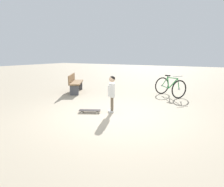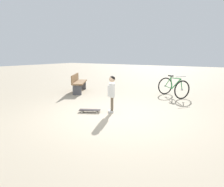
{
  "view_description": "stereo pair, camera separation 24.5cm",
  "coord_description": "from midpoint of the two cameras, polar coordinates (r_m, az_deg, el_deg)",
  "views": [
    {
      "loc": [
        4.63,
        2.82,
        1.67
      ],
      "look_at": [
        -0.43,
        -0.13,
        0.55
      ],
      "focal_mm": 33.2,
      "sensor_mm": 36.0,
      "label": 1
    },
    {
      "loc": [
        4.5,
        3.03,
        1.67
      ],
      "look_at": [
        -0.43,
        -0.13,
        0.55
      ],
      "focal_mm": 33.2,
      "sensor_mm": 36.0,
      "label": 2
    }
  ],
  "objects": [
    {
      "name": "child_person",
      "position": [
        5.95,
        1.17,
        1.0
      ],
      "size": [
        0.41,
        0.27,
        1.06
      ],
      "color": "brown",
      "rests_on": "ground"
    },
    {
      "name": "street_bench",
      "position": [
        9.3,
        -8.47,
        3.0
      ],
      "size": [
        1.59,
        1.22,
        0.8
      ],
      "color": "brown",
      "rests_on": "ground"
    },
    {
      "name": "ground_plane",
      "position": [
        5.67,
        -0.03,
        -6.3
      ],
      "size": [
        50.0,
        50.0,
        0.0
      ],
      "primitive_type": "plane",
      "color": "tan"
    },
    {
      "name": "skateboard",
      "position": [
        6.07,
        -4.99,
        -4.61
      ],
      "size": [
        0.45,
        0.63,
        0.07
      ],
      "color": "black",
      "rests_on": "ground"
    },
    {
      "name": "bicycle_near",
      "position": [
        8.58,
        17.29,
        1.68
      ],
      "size": [
        1.2,
        1.28,
        0.85
      ],
      "color": "black",
      "rests_on": "ground"
    }
  ]
}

